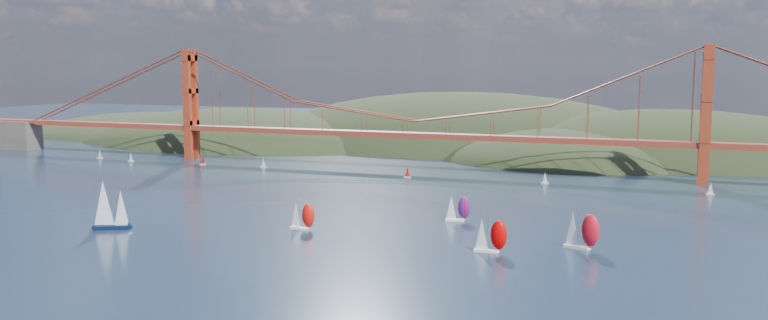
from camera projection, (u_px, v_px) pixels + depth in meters
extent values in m
plane|color=black|center=(170.00, 270.00, 172.31)|extent=(1200.00, 1200.00, 0.00)
ellipsoid|color=black|center=(242.00, 160.00, 464.15)|extent=(240.00, 140.00, 64.00)
ellipsoid|color=black|center=(462.00, 171.00, 456.22)|extent=(300.00, 180.00, 96.00)
ellipsoid|color=black|center=(673.00, 183.00, 385.74)|extent=(220.00, 140.00, 76.00)
ellipsoid|color=black|center=(567.00, 176.00, 374.88)|extent=(140.00, 110.00, 48.00)
ellipsoid|color=black|center=(153.00, 144.00, 523.21)|extent=(200.00, 140.00, 44.00)
cube|color=maroon|center=(416.00, 134.00, 337.27)|extent=(440.00, 7.00, 1.60)
cube|color=maroon|center=(416.00, 137.00, 337.42)|extent=(440.00, 7.00, 0.80)
cube|color=maroon|center=(191.00, 104.00, 378.05)|extent=(4.00, 8.50, 55.00)
cube|color=maroon|center=(706.00, 115.00, 293.61)|extent=(4.00, 8.50, 55.00)
cube|color=#4C443D|center=(16.00, 135.00, 422.01)|extent=(28.00, 12.00, 16.00)
cube|color=black|center=(111.00, 227.00, 215.27)|extent=(10.31, 6.89, 1.21)
cylinder|color=#99999E|center=(112.00, 200.00, 214.32)|extent=(0.15, 0.15, 14.56)
cone|color=white|center=(104.00, 203.00, 214.22)|extent=(7.53, 7.53, 12.81)
cone|color=white|center=(121.00, 208.00, 214.80)|extent=(5.38, 5.38, 10.19)
cube|color=white|center=(299.00, 228.00, 215.09)|extent=(5.46, 1.60, 0.65)
cylinder|color=#99999E|center=(300.00, 213.00, 214.44)|extent=(0.08, 0.08, 8.16)
cone|color=white|center=(296.00, 214.00, 214.95)|extent=(3.09, 3.09, 7.18)
ellipsoid|color=red|center=(308.00, 215.00, 213.50)|extent=(3.84, 2.45, 6.86)
cube|color=white|center=(486.00, 251.00, 188.71)|extent=(5.93, 1.73, 0.71)
cylinder|color=#99999E|center=(487.00, 232.00, 188.01)|extent=(0.09, 0.09, 8.87)
cone|color=white|center=(482.00, 234.00, 188.53)|extent=(3.35, 3.35, 7.81)
ellipsoid|color=#DB0000|center=(499.00, 235.00, 187.06)|extent=(4.17, 2.65, 7.45)
cube|color=white|center=(576.00, 247.00, 192.49)|extent=(6.90, 3.76, 0.80)
cylinder|color=#99999E|center=(578.00, 227.00, 191.61)|extent=(0.10, 0.10, 9.97)
cone|color=white|center=(572.00, 228.00, 192.61)|extent=(4.66, 4.66, 8.77)
ellipsoid|color=red|center=(590.00, 230.00, 189.64)|extent=(5.31, 4.18, 8.37)
cube|color=white|center=(454.00, 220.00, 226.58)|extent=(5.58, 2.84, 0.64)
cylinder|color=#99999E|center=(455.00, 206.00, 226.01)|extent=(0.08, 0.08, 8.05)
cone|color=white|center=(451.00, 207.00, 226.18)|extent=(3.68, 3.68, 7.09)
ellipsoid|color=#BF020E|center=(464.00, 207.00, 225.79)|extent=(4.24, 3.25, 6.77)
cube|color=silver|center=(100.00, 158.00, 379.27)|extent=(3.00, 1.00, 0.50)
cone|color=white|center=(100.00, 153.00, 378.97)|extent=(2.00, 2.00, 4.20)
cube|color=silver|center=(131.00, 161.00, 366.94)|extent=(3.00, 1.00, 0.50)
cone|color=white|center=(131.00, 156.00, 366.64)|extent=(2.00, 2.00, 4.20)
cube|color=silver|center=(203.00, 164.00, 355.20)|extent=(3.00, 1.00, 0.50)
cone|color=red|center=(203.00, 159.00, 354.90)|extent=(2.00, 2.00, 4.20)
cube|color=silver|center=(263.00, 167.00, 345.57)|extent=(3.00, 1.00, 0.50)
cone|color=white|center=(263.00, 162.00, 345.27)|extent=(2.00, 2.00, 4.20)
cube|color=silver|center=(710.00, 194.00, 272.33)|extent=(3.00, 1.00, 0.50)
cone|color=white|center=(711.00, 188.00, 272.03)|extent=(2.00, 2.00, 4.20)
cube|color=silver|center=(545.00, 183.00, 297.93)|extent=(3.00, 1.00, 0.50)
cone|color=white|center=(545.00, 177.00, 297.64)|extent=(2.00, 2.00, 4.20)
cube|color=silver|center=(407.00, 177.00, 314.29)|extent=(3.00, 1.00, 0.50)
cone|color=red|center=(407.00, 172.00, 314.00)|extent=(2.00, 2.00, 4.20)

